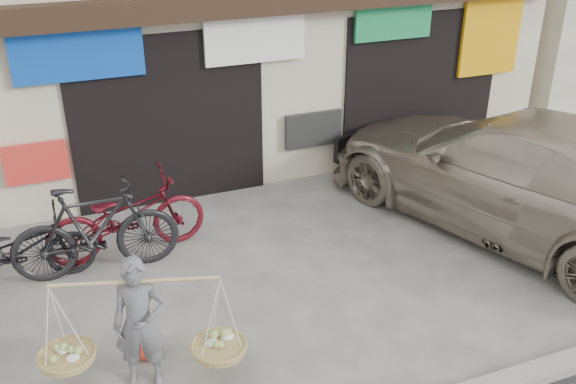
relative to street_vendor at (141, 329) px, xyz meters
name	(u,v)px	position (x,y,z in m)	size (l,w,h in m)	color
ground	(242,324)	(1.22, 0.53, -0.67)	(70.00, 70.00, 0.00)	gray
street_vendor	(141,329)	(0.00, 0.00, 0.00)	(2.03, 1.00, 1.48)	slate
bike_0	(19,250)	(-1.14, 2.39, -0.18)	(0.65, 1.87, 0.98)	black
bike_1	(95,230)	(-0.19, 2.28, -0.03)	(0.60, 2.14, 1.28)	black
bike_2	(126,217)	(0.25, 2.63, -0.10)	(0.76, 2.18, 1.15)	#560E18
suv	(517,173)	(5.69, 1.31, 0.20)	(4.34, 6.51, 1.75)	#A39583
red_bag	(149,350)	(0.09, 0.38, -0.60)	(0.31, 0.25, 0.14)	red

